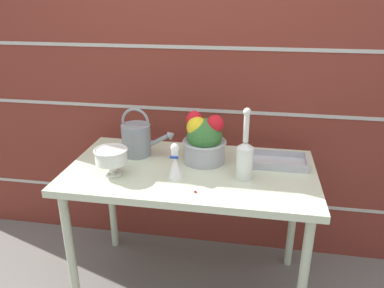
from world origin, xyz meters
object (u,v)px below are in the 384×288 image
Objects in this scene: figurine_vase at (175,164)px; watering_can at (137,138)px; glass_decanter at (245,157)px; wire_tray at (276,162)px; flower_planter at (204,140)px; crystal_pedestal_bowl at (111,157)px.

watering_can is at bearing 138.14° from figurine_vase.
figurine_vase is at bearing -171.60° from glass_decanter.
figurine_vase is at bearing -153.98° from wire_tray.
figurine_vase is at bearing -117.58° from flower_planter.
watering_can is at bearing 78.87° from crystal_pedestal_bowl.
watering_can is 0.86× the size of glass_decanter.
watering_can is 0.37m from flower_planter.
figurine_vase is 0.54m from wire_tray.
wire_tray is (0.79, 0.25, -0.08)m from crystal_pedestal_bowl.
flower_planter is (0.37, -0.03, 0.03)m from watering_can.
glass_decanter reaches higher than flower_planter.
wire_tray is at bearing 49.92° from glass_decanter.
watering_can is 0.74m from wire_tray.
flower_planter is 0.24m from figurine_vase.
watering_can reaches higher than figurine_vase.
crystal_pedestal_bowl is (-0.05, -0.25, -0.00)m from watering_can.
crystal_pedestal_bowl is 0.47m from flower_planter.
figurine_vase is (0.31, 0.02, -0.02)m from crystal_pedestal_bowl.
flower_planter is at bearing 28.68° from crystal_pedestal_bowl.
wire_tray is at bearing 4.22° from flower_planter.
figurine_vase reaches higher than wire_tray.
watering_can reaches higher than crystal_pedestal_bowl.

